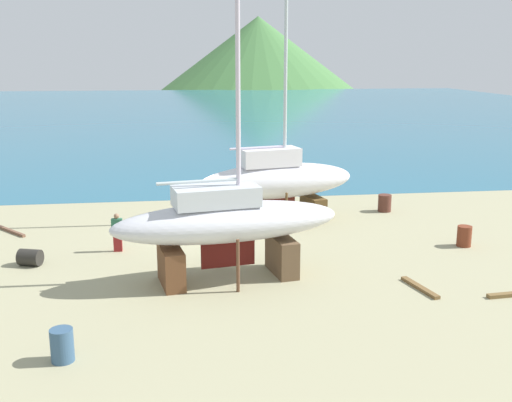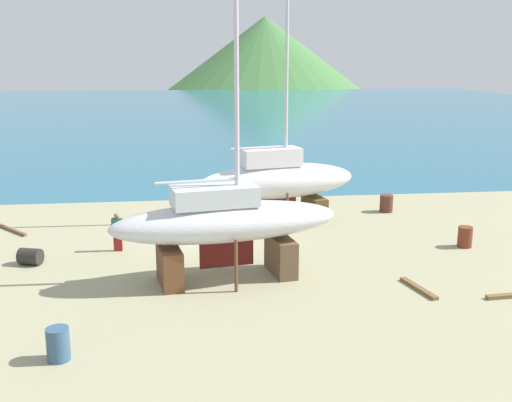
{
  "view_description": "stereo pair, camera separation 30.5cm",
  "coord_description": "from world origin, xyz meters",
  "px_view_note": "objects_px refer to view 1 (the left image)",
  "views": [
    {
      "loc": [
        -1.01,
        -26.84,
        7.83
      ],
      "look_at": [
        2.26,
        -2.23,
        1.95
      ],
      "focal_mm": 42.95,
      "sensor_mm": 36.0,
      "label": 1
    },
    {
      "loc": [
        -0.71,
        -26.88,
        7.83
      ],
      "look_at": [
        2.26,
        -2.23,
        1.95
      ],
      "focal_mm": 42.95,
      "sensor_mm": 36.0,
      "label": 2
    }
  ],
  "objects_px": {
    "barrel_tipped_left": "(30,257)",
    "worker": "(117,232)",
    "sailboat_far_slipway": "(227,223)",
    "barrel_ochre": "(62,345)",
    "barrel_rust_far": "(385,203)",
    "barrel_rust_mid": "(464,236)",
    "sailboat_small_center": "(276,180)"
  },
  "relations": [
    {
      "from": "sailboat_far_slipway",
      "to": "barrel_tipped_left",
      "type": "relative_size",
      "value": 16.96
    },
    {
      "from": "barrel_ochre",
      "to": "sailboat_small_center",
      "type": "bearing_deg",
      "value": 59.11
    },
    {
      "from": "sailboat_far_slipway",
      "to": "barrel_tipped_left",
      "type": "bearing_deg",
      "value": 151.54
    },
    {
      "from": "barrel_tipped_left",
      "to": "barrel_rust_mid",
      "type": "bearing_deg",
      "value": 0.43
    },
    {
      "from": "barrel_rust_far",
      "to": "sailboat_small_center",
      "type": "bearing_deg",
      "value": -168.79
    },
    {
      "from": "worker",
      "to": "barrel_tipped_left",
      "type": "distance_m",
      "value": 3.5
    },
    {
      "from": "sailboat_far_slipway",
      "to": "barrel_rust_mid",
      "type": "height_order",
      "value": "sailboat_far_slipway"
    },
    {
      "from": "worker",
      "to": "barrel_ochre",
      "type": "xyz_separation_m",
      "value": [
        -0.64,
        -9.33,
        -0.38
      ]
    },
    {
      "from": "sailboat_far_slipway",
      "to": "barrel_rust_mid",
      "type": "xyz_separation_m",
      "value": [
        10.26,
        2.6,
        -1.67
      ]
    },
    {
      "from": "sailboat_far_slipway",
      "to": "barrel_tipped_left",
      "type": "distance_m",
      "value": 7.98
    },
    {
      "from": "worker",
      "to": "barrel_rust_far",
      "type": "xyz_separation_m",
      "value": [
        13.11,
        4.98,
        -0.39
      ]
    },
    {
      "from": "barrel_rust_far",
      "to": "worker",
      "type": "bearing_deg",
      "value": -159.22
    },
    {
      "from": "barrel_rust_far",
      "to": "barrel_rust_mid",
      "type": "bearing_deg",
      "value": -77.83
    },
    {
      "from": "sailboat_small_center",
      "to": "worker",
      "type": "xyz_separation_m",
      "value": [
        -7.22,
        -3.81,
        -1.21
      ]
    },
    {
      "from": "barrel_rust_far",
      "to": "barrel_rust_mid",
      "type": "xyz_separation_m",
      "value": [
        1.33,
        -6.19,
        -0.0
      ]
    },
    {
      "from": "worker",
      "to": "barrel_rust_far",
      "type": "distance_m",
      "value": 14.03
    },
    {
      "from": "worker",
      "to": "barrel_rust_mid",
      "type": "distance_m",
      "value": 14.5
    },
    {
      "from": "sailboat_far_slipway",
      "to": "worker",
      "type": "height_order",
      "value": "sailboat_far_slipway"
    },
    {
      "from": "worker",
      "to": "barrel_tipped_left",
      "type": "bearing_deg",
      "value": -65.95
    },
    {
      "from": "sailboat_far_slipway",
      "to": "sailboat_small_center",
      "type": "bearing_deg",
      "value": 58.29
    },
    {
      "from": "worker",
      "to": "sailboat_small_center",
      "type": "bearing_deg",
      "value": 118.94
    },
    {
      "from": "barrel_tipped_left",
      "to": "barrel_rust_far",
      "type": "relative_size",
      "value": 0.94
    },
    {
      "from": "sailboat_small_center",
      "to": "barrel_rust_mid",
      "type": "relative_size",
      "value": 15.4
    },
    {
      "from": "sailboat_far_slipway",
      "to": "worker",
      "type": "bearing_deg",
      "value": 127.69
    },
    {
      "from": "barrel_tipped_left",
      "to": "sailboat_small_center",
      "type": "bearing_deg",
      "value": 26.35
    },
    {
      "from": "barrel_rust_mid",
      "to": "barrel_rust_far",
      "type": "bearing_deg",
      "value": 102.17
    },
    {
      "from": "sailboat_far_slipway",
      "to": "barrel_rust_far",
      "type": "relative_size",
      "value": 15.97
    },
    {
      "from": "barrel_ochre",
      "to": "barrel_rust_far",
      "type": "distance_m",
      "value": 19.84
    },
    {
      "from": "barrel_tipped_left",
      "to": "worker",
      "type": "bearing_deg",
      "value": 22.92
    },
    {
      "from": "barrel_ochre",
      "to": "sailboat_far_slipway",
      "type": "bearing_deg",
      "value": 48.84
    },
    {
      "from": "sailboat_small_center",
      "to": "barrel_ochre",
      "type": "bearing_deg",
      "value": -133.83
    },
    {
      "from": "sailboat_small_center",
      "to": "barrel_rust_far",
      "type": "relative_size",
      "value": 15.32
    }
  ]
}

